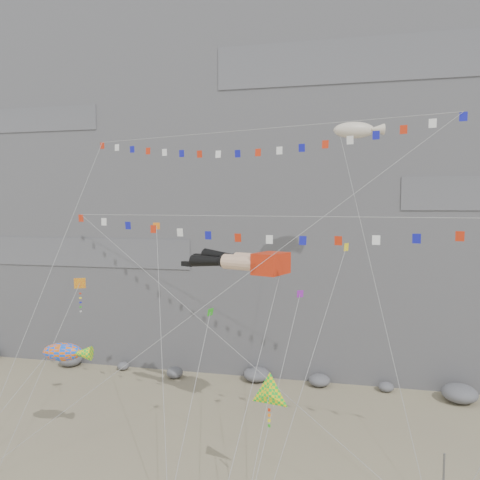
{
  "coord_description": "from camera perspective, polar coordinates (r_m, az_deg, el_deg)",
  "views": [
    {
      "loc": [
        7.89,
        -26.42,
        16.87
      ],
      "look_at": [
        0.11,
        9.0,
        14.24
      ],
      "focal_mm": 35.0,
      "sensor_mm": 36.0,
      "label": 1
    }
  ],
  "objects": [
    {
      "name": "flag_banner_upper",
      "position": [
        35.21,
        0.91,
        13.2
      ],
      "size": [
        28.99,
        15.28,
        29.29
      ],
      "color": "red",
      "rests_on": "ground"
    },
    {
      "name": "cliff",
      "position": [
        59.51,
        4.76,
        11.98
      ],
      "size": [
        80.0,
        28.0,
        50.0
      ],
      "primitive_type": "cube",
      "color": "slate",
      "rests_on": "ground"
    },
    {
      "name": "blimp_windsock",
      "position": [
        37.59,
        13.74,
        12.81
      ],
      "size": [
        6.33,
        13.3,
        26.02
      ],
      "color": "beige",
      "rests_on": "ground"
    },
    {
      "name": "harlequin_kite",
      "position": [
        35.59,
        -18.98,
        -5.1
      ],
      "size": [
        3.01,
        7.67,
        13.34
      ],
      "color": "red",
      "rests_on": "ground"
    },
    {
      "name": "legs_kite",
      "position": [
        33.38,
        0.39,
        -2.62
      ],
      "size": [
        8.42,
        17.62,
        19.09
      ],
      "rotation": [
        0.0,
        0.0,
        -0.37
      ],
      "color": "red",
      "rests_on": "ground"
    },
    {
      "name": "talus_boulders",
      "position": [
        47.03,
        2.04,
        -16.09
      ],
      "size": [
        60.0,
        3.0,
        1.2
      ],
      "primitive_type": null,
      "color": "slate",
      "rests_on": "ground"
    },
    {
      "name": "flag_banner_lower",
      "position": [
        29.18,
        5.65,
        2.85
      ],
      "size": [
        32.11,
        7.81,
        19.07
      ],
      "color": "red",
      "rests_on": "ground"
    },
    {
      "name": "delta_kite",
      "position": [
        27.12,
        3.57,
        -18.29
      ],
      "size": [
        2.45,
        5.7,
        8.63
      ],
      "color": "yellow",
      "rests_on": "ground"
    },
    {
      "name": "small_kite_a",
      "position": [
        36.07,
        -10.13,
        1.18
      ],
      "size": [
        6.14,
        12.77,
        20.31
      ],
      "color": "orange",
      "rests_on": "ground"
    },
    {
      "name": "small_kite_c",
      "position": [
        30.16,
        -3.72,
        -9.15
      ],
      "size": [
        1.02,
        8.53,
        12.82
      ],
      "color": "green",
      "rests_on": "ground"
    },
    {
      "name": "small_kite_d",
      "position": [
        34.14,
        12.71,
        -1.24
      ],
      "size": [
        5.08,
        14.16,
        19.84
      ],
      "color": "yellow",
      "rests_on": "ground"
    },
    {
      "name": "small_kite_b",
      "position": [
        30.21,
        7.22,
        -7.04
      ],
      "size": [
        2.71,
        8.92,
        14.14
      ],
      "color": "purple",
      "rests_on": "ground"
    },
    {
      "name": "fish_windsock",
      "position": [
        34.21,
        -20.81,
        -12.65
      ],
      "size": [
        6.87,
        7.02,
        10.46
      ],
      "color": "#E85E0B",
      "rests_on": "ground"
    }
  ]
}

